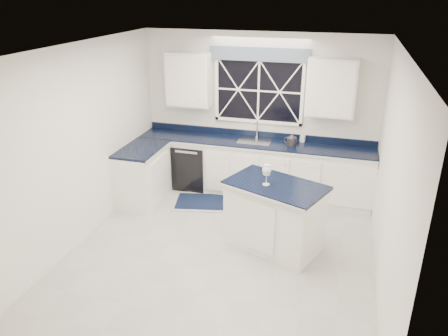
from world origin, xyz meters
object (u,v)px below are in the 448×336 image
(island, at_px, (274,216))
(kettle, at_px, (292,140))
(soap_bottle, at_px, (303,137))
(dishwasher, at_px, (193,164))
(wine_glass, at_px, (267,171))
(faucet, at_px, (257,129))

(island, bearing_deg, kettle, 112.30)
(island, relative_size, soap_bottle, 8.33)
(dishwasher, xyz_separation_m, wine_glass, (1.63, -1.66, 0.73))
(faucet, height_order, wine_glass, faucet)
(kettle, xyz_separation_m, soap_bottle, (0.15, 0.22, 0.00))
(dishwasher, height_order, soap_bottle, soap_bottle)
(island, xyz_separation_m, soap_bottle, (0.14, 1.82, 0.55))
(faucet, xyz_separation_m, island, (0.65, -1.79, -0.62))
(wine_glass, bearing_deg, soap_bottle, 82.20)
(wine_glass, xyz_separation_m, soap_bottle, (0.26, 1.88, -0.12))
(wine_glass, bearing_deg, dishwasher, 134.46)
(dishwasher, relative_size, wine_glass, 2.91)
(dishwasher, relative_size, kettle, 3.10)
(faucet, height_order, island, faucet)
(island, xyz_separation_m, wine_glass, (-0.12, -0.06, 0.67))
(dishwasher, xyz_separation_m, soap_bottle, (1.88, 0.22, 0.62))
(island, relative_size, kettle, 5.54)
(dishwasher, distance_m, soap_bottle, 1.99)
(faucet, xyz_separation_m, kettle, (0.63, -0.20, -0.07))
(dishwasher, bearing_deg, kettle, -0.03)
(faucet, distance_m, island, 2.01)
(dishwasher, bearing_deg, island, -42.50)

